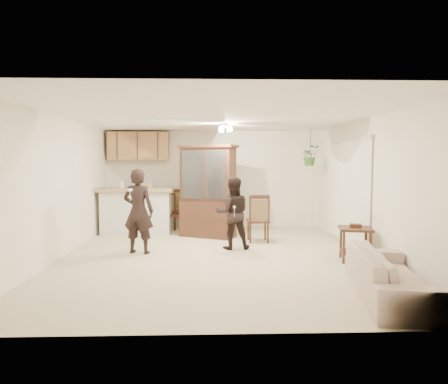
{
  "coord_description": "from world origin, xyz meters",
  "views": [
    {
      "loc": [
        -0.07,
        -7.1,
        1.72
      ],
      "look_at": [
        0.17,
        0.4,
        1.14
      ],
      "focal_mm": 32.0,
      "sensor_mm": 36.0,
      "label": 1
    }
  ],
  "objects_px": {
    "chair_bar": "(171,221)",
    "chair_hutch_left": "(179,218)",
    "child": "(233,215)",
    "china_hutch": "(208,192)",
    "side_table": "(355,244)",
    "adult": "(138,205)",
    "chair_hutch_right": "(258,228)",
    "sofa": "(391,269)"
  },
  "relations": [
    {
      "from": "chair_bar",
      "to": "chair_hutch_left",
      "type": "xyz_separation_m",
      "value": [
        0.18,
        0.42,
        0.02
      ]
    },
    {
      "from": "child",
      "to": "chair_bar",
      "type": "xyz_separation_m",
      "value": [
        -1.41,
        1.88,
        -0.41
      ]
    },
    {
      "from": "china_hutch",
      "to": "side_table",
      "type": "xyz_separation_m",
      "value": [
        2.55,
        -2.31,
        -0.72
      ]
    },
    {
      "from": "adult",
      "to": "side_table",
      "type": "xyz_separation_m",
      "value": [
        3.83,
        -0.71,
        -0.6
      ]
    },
    {
      "from": "chair_hutch_left",
      "to": "chair_hutch_right",
      "type": "distance_m",
      "value": 2.43
    },
    {
      "from": "child",
      "to": "chair_hutch_right",
      "type": "bearing_deg",
      "value": -133.05
    },
    {
      "from": "adult",
      "to": "china_hutch",
      "type": "xyz_separation_m",
      "value": [
        1.28,
        1.6,
        0.13
      ]
    },
    {
      "from": "sofa",
      "to": "chair_hutch_right",
      "type": "bearing_deg",
      "value": 29.72
    },
    {
      "from": "china_hutch",
      "to": "chair_bar",
      "type": "distance_m",
      "value": 1.34
    },
    {
      "from": "adult",
      "to": "side_table",
      "type": "distance_m",
      "value": 3.94
    },
    {
      "from": "adult",
      "to": "chair_bar",
      "type": "height_order",
      "value": "adult"
    },
    {
      "from": "child",
      "to": "sofa",
      "type": "bearing_deg",
      "value": 120.63
    },
    {
      "from": "sofa",
      "to": "child",
      "type": "bearing_deg",
      "value": 42.69
    },
    {
      "from": "child",
      "to": "chair_hutch_right",
      "type": "distance_m",
      "value": 0.96
    },
    {
      "from": "side_table",
      "to": "chair_hutch_right",
      "type": "height_order",
      "value": "chair_hutch_right"
    },
    {
      "from": "chair_bar",
      "to": "chair_hutch_left",
      "type": "relative_size",
      "value": 0.94
    },
    {
      "from": "child",
      "to": "chair_hutch_left",
      "type": "relative_size",
      "value": 1.34
    },
    {
      "from": "sofa",
      "to": "side_table",
      "type": "relative_size",
      "value": 2.88
    },
    {
      "from": "china_hutch",
      "to": "chair_bar",
      "type": "relative_size",
      "value": 2.2
    },
    {
      "from": "adult",
      "to": "side_table",
      "type": "height_order",
      "value": "adult"
    },
    {
      "from": "china_hutch",
      "to": "side_table",
      "type": "bearing_deg",
      "value": -17.38
    },
    {
      "from": "child",
      "to": "chair_hutch_left",
      "type": "distance_m",
      "value": 2.63
    },
    {
      "from": "child",
      "to": "china_hutch",
      "type": "xyz_separation_m",
      "value": [
        -0.5,
        1.26,
        0.35
      ]
    },
    {
      "from": "chair_hutch_right",
      "to": "adult",
      "type": "bearing_deg",
      "value": 21.6
    },
    {
      "from": "china_hutch",
      "to": "chair_hutch_right",
      "type": "xyz_separation_m",
      "value": [
        1.07,
        -0.6,
        -0.74
      ]
    },
    {
      "from": "child",
      "to": "adult",
      "type": "bearing_deg",
      "value": 8.65
    },
    {
      "from": "adult",
      "to": "child",
      "type": "distance_m",
      "value": 1.82
    },
    {
      "from": "china_hutch",
      "to": "side_table",
      "type": "height_order",
      "value": "china_hutch"
    },
    {
      "from": "child",
      "to": "chair_bar",
      "type": "relative_size",
      "value": 1.43
    },
    {
      "from": "sofa",
      "to": "side_table",
      "type": "height_order",
      "value": "sofa"
    },
    {
      "from": "child",
      "to": "chair_hutch_right",
      "type": "xyz_separation_m",
      "value": [
        0.58,
        0.66,
        -0.39
      ]
    },
    {
      "from": "child",
      "to": "chair_hutch_right",
      "type": "relative_size",
      "value": 1.33
    },
    {
      "from": "adult",
      "to": "child",
      "type": "height_order",
      "value": "adult"
    },
    {
      "from": "sofa",
      "to": "child",
      "type": "xyz_separation_m",
      "value": [
        -1.85,
        2.88,
        0.31
      ]
    },
    {
      "from": "adult",
      "to": "chair_bar",
      "type": "bearing_deg",
      "value": -87.4
    },
    {
      "from": "side_table",
      "to": "chair_bar",
      "type": "relative_size",
      "value": 0.69
    },
    {
      "from": "sofa",
      "to": "chair_bar",
      "type": "relative_size",
      "value": 1.98
    },
    {
      "from": "child",
      "to": "side_table",
      "type": "bearing_deg",
      "value": 150.88
    },
    {
      "from": "sofa",
      "to": "chair_bar",
      "type": "height_order",
      "value": "chair_bar"
    },
    {
      "from": "side_table",
      "to": "chair_bar",
      "type": "distance_m",
      "value": 4.54
    },
    {
      "from": "chair_bar",
      "to": "sofa",
      "type": "bearing_deg",
      "value": -80.51
    },
    {
      "from": "side_table",
      "to": "chair_hutch_left",
      "type": "relative_size",
      "value": 0.65
    }
  ]
}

